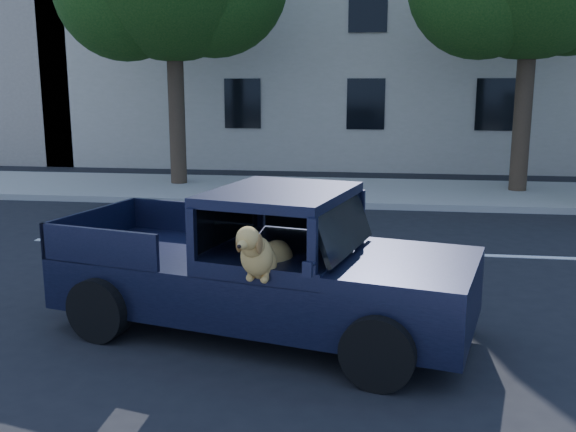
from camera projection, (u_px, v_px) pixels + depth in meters
The scene contains 5 objects.
ground at pixel (258, 318), 7.89m from camera, with size 120.00×120.00×0.00m, color black.
far_sidewalk at pixel (322, 191), 16.80m from camera, with size 60.00×4.00×0.15m, color gray.
lane_stripes at pixel (410, 253), 10.92m from camera, with size 21.60×0.14×0.01m, color silver, non-canonical shape.
building_main at pixel (426, 36), 22.58m from camera, with size 26.00×6.00×9.00m, color beige.
pickup_truck at pixel (256, 284), 7.37m from camera, with size 5.01×2.94×1.69m.
Camera 1 is at (1.39, -7.35, 2.83)m, focal length 40.00 mm.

